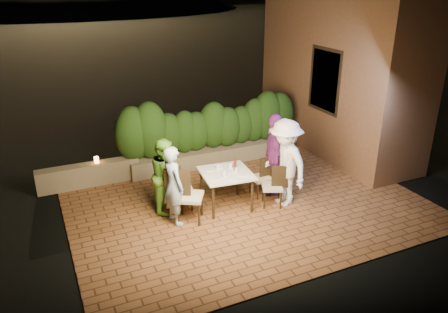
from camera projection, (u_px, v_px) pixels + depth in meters
ground at (249, 206)px, 8.90m from camera, size 400.00×400.00×0.00m
terrace_floor at (238, 198)px, 9.35m from camera, size 7.00×6.00×0.15m
building_wall at (341, 54)px, 11.01m from camera, size 1.60×5.00×5.00m
window_pane at (326, 80)px, 10.48m from camera, size 0.08×1.00×1.40m
window_frame at (325, 80)px, 10.47m from camera, size 0.06×1.15×1.55m
planter at (213, 155)px, 10.83m from camera, size 4.20×0.55×0.40m
hedge at (213, 127)px, 10.54m from camera, size 4.00×0.70×1.10m
parapet at (89, 175)px, 9.66m from camera, size 2.20×0.30×0.50m
hill at (64, 40)px, 61.60m from camera, size 52.00×40.00×22.00m
dining_table at (226, 189)px, 8.71m from camera, size 1.05×1.05×0.75m
plate_nw at (215, 178)px, 8.30m from camera, size 0.20×0.20×0.01m
plate_sw at (210, 169)px, 8.69m from camera, size 0.21×0.21×0.01m
plate_ne at (243, 174)px, 8.48m from camera, size 0.23×0.23×0.01m
plate_se at (235, 165)px, 8.86m from camera, size 0.23×0.23×0.01m
plate_centre at (227, 172)px, 8.57m from camera, size 0.21×0.21×0.01m
plate_front at (236, 179)px, 8.28m from camera, size 0.22×0.22×0.01m
glass_nw at (224, 173)px, 8.39m from camera, size 0.07×0.07×0.11m
glass_sw at (218, 167)px, 8.67m from camera, size 0.06×0.06×0.11m
glass_ne at (236, 170)px, 8.54m from camera, size 0.06×0.06×0.10m
glass_se at (231, 166)px, 8.72m from camera, size 0.07×0.07×0.12m
beer_bottle at (235, 163)px, 8.61m from camera, size 0.05×0.05×0.28m
bowl at (219, 167)px, 8.78m from camera, size 0.18×0.18×0.04m
chair_left_front at (190, 196)px, 8.15m from camera, size 0.66×0.66×1.04m
chair_left_back at (181, 188)px, 8.60m from camera, size 0.48×0.48×0.92m
chair_right_front at (272, 186)px, 8.73m from camera, size 0.53×0.53×0.86m
chair_right_back at (261, 177)px, 9.15m from camera, size 0.41×0.41×0.84m
diner_blue at (174, 185)px, 8.00m from camera, size 0.45×0.61×1.53m
diner_green at (166, 175)px, 8.46m from camera, size 0.81×0.89×1.49m
diner_white at (285, 163)px, 8.62m from camera, size 0.80×1.23×1.79m
diner_purple at (274, 154)px, 9.10m from camera, size 0.86×1.12×1.76m
parapet_lamp at (97, 160)px, 9.61m from camera, size 0.10×0.10×0.14m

